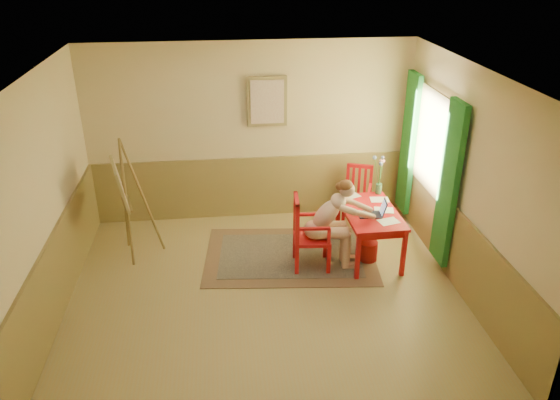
{
  "coord_description": "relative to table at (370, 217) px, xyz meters",
  "views": [
    {
      "loc": [
        -0.48,
        -5.68,
        4.06
      ],
      "look_at": [
        0.25,
        0.55,
        1.05
      ],
      "focal_mm": 34.52,
      "sensor_mm": 36.0,
      "label": 1
    }
  ],
  "objects": [
    {
      "name": "wall_portrait",
      "position": [
        -1.28,
        1.46,
        1.27
      ],
      "size": [
        0.6,
        0.05,
        0.76
      ],
      "color": "#94824E",
      "rests_on": "room"
    },
    {
      "name": "laptop",
      "position": [
        0.01,
        -0.13,
        0.13
      ],
      "size": [
        0.39,
        0.26,
        0.22
      ],
      "color": "#1E2338",
      "rests_on": "table"
    },
    {
      "name": "wastebasket",
      "position": [
        -0.03,
        -0.1,
        -0.49
      ],
      "size": [
        0.33,
        0.33,
        0.29
      ],
      "primitive_type": "cylinder",
      "rotation": [
        0.0,
        0.0,
        -0.26
      ],
      "color": "maroon",
      "rests_on": "room"
    },
    {
      "name": "window",
      "position": [
        0.89,
        0.36,
        0.71
      ],
      "size": [
        0.12,
        2.01,
        2.2
      ],
      "color": "white",
      "rests_on": "room"
    },
    {
      "name": "easel",
      "position": [
        -3.35,
        0.43,
        0.41
      ],
      "size": [
        0.66,
        0.79,
        1.77
      ],
      "color": "olive",
      "rests_on": "room"
    },
    {
      "name": "wainscot",
      "position": [
        -1.53,
        0.05,
        -0.13
      ],
      "size": [
        5.0,
        4.5,
        1.0
      ],
      "color": "#96824B",
      "rests_on": "room"
    },
    {
      "name": "table",
      "position": [
        0.0,
        0.0,
        0.0
      ],
      "size": [
        0.75,
        1.22,
        0.72
      ],
      "color": "red",
      "rests_on": "room"
    },
    {
      "name": "papers",
      "position": [
        0.1,
        0.13,
        0.09
      ],
      "size": [
        0.69,
        1.1,
        0.0
      ],
      "color": "white",
      "rests_on": "table"
    },
    {
      "name": "vase",
      "position": [
        0.26,
        0.56,
        0.35
      ],
      "size": [
        0.19,
        0.29,
        0.57
      ],
      "color": "#3F724C",
      "rests_on": "table"
    },
    {
      "name": "chair_left",
      "position": [
        -0.9,
        -0.17,
        -0.11
      ],
      "size": [
        0.51,
        0.49,
        1.04
      ],
      "color": "red",
      "rests_on": "room"
    },
    {
      "name": "room",
      "position": [
        -1.53,
        -0.74,
        0.77
      ],
      "size": [
        5.04,
        4.54,
        2.84
      ],
      "color": "tan",
      "rests_on": "ground"
    },
    {
      "name": "rug",
      "position": [
        -1.1,
        0.12,
        -0.62
      ],
      "size": [
        2.54,
        1.83,
        0.02
      ],
      "color": "#8C7251",
      "rests_on": "room"
    },
    {
      "name": "chair_back",
      "position": [
        0.09,
        1.04,
        -0.16
      ],
      "size": [
        0.53,
        0.54,
        0.93
      ],
      "color": "red",
      "rests_on": "room"
    },
    {
      "name": "figure",
      "position": [
        -0.57,
        -0.18,
        0.08
      ],
      "size": [
        0.96,
        0.44,
        1.28
      ],
      "color": "beige",
      "rests_on": "room"
    }
  ]
}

